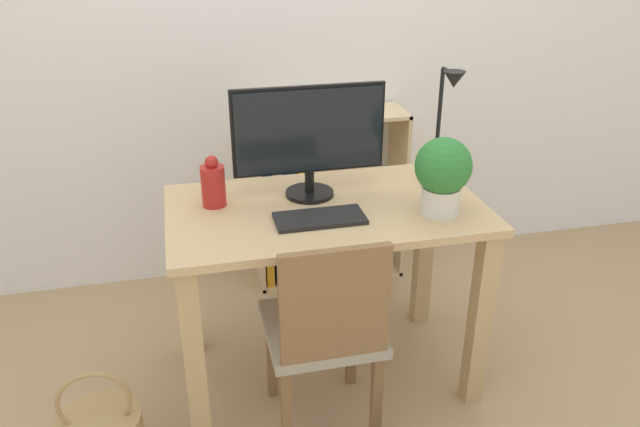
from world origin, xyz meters
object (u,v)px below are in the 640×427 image
vase (213,184)px  bookshelf (302,204)px  potted_plant (443,173)px  chair (326,329)px  keyboard (320,218)px  monitor (309,135)px  desk_lamp (445,117)px

vase → bookshelf: bearing=55.9°
potted_plant → chair: potted_plant is taller
keyboard → bookshelf: bearing=82.5°
keyboard → bookshelf: size_ratio=0.36×
monitor → desk_lamp: size_ratio=1.22×
desk_lamp → potted_plant: bearing=-112.9°
vase → bookshelf: size_ratio=0.22×
desk_lamp → chair: desk_lamp is taller
vase → desk_lamp: desk_lamp is taller
desk_lamp → chair: bearing=-146.0°
potted_plant → bookshelf: (-0.31, 0.95, -0.52)m
keyboard → chair: (-0.02, -0.20, -0.33)m
monitor → chair: size_ratio=0.69×
vase → bookshelf: vase is taller
vase → potted_plant: potted_plant is taller
vase → keyboard: bearing=-31.6°
chair → bookshelf: bookshelf is taller
keyboard → desk_lamp: bearing=18.4°
monitor → vase: size_ratio=2.94×
potted_plant → monitor: bearing=147.7°
desk_lamp → chair: 0.90m
vase → chair: vase is taller
keyboard → vase: 0.42m
keyboard → vase: bearing=148.4°
keyboard → monitor: bearing=86.9°
vase → bookshelf: 0.95m
bookshelf → potted_plant: bearing=-71.8°
desk_lamp → bookshelf: size_ratio=0.53×
desk_lamp → keyboard: bearing=-161.6°
potted_plant → bookshelf: size_ratio=0.32×
vase → bookshelf: (0.47, 0.69, -0.44)m
desk_lamp → potted_plant: size_ratio=1.66×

